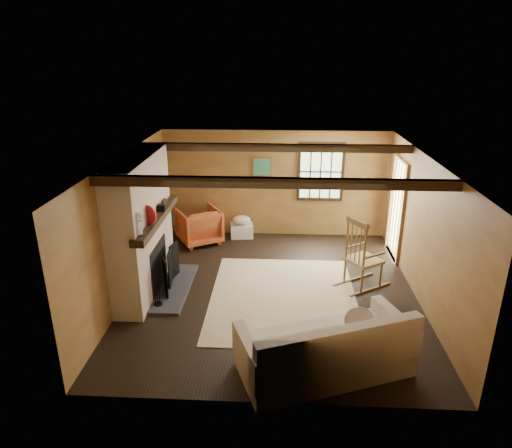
# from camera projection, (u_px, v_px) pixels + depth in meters

# --- Properties ---
(ground) EXTENTS (5.50, 5.50, 0.00)m
(ground) POSITION_uv_depth(u_px,v_px,m) (272.00, 291.00, 8.09)
(ground) COLOR black
(ground) RESTS_ON ground
(room_envelope) EXTENTS (5.02, 5.52, 2.44)m
(room_envelope) POSITION_uv_depth(u_px,v_px,m) (286.00, 199.00, 7.74)
(room_envelope) COLOR olive
(room_envelope) RESTS_ON ground
(fireplace) EXTENTS (1.02, 2.30, 2.40)m
(fireplace) POSITION_uv_depth(u_px,v_px,m) (143.00, 231.00, 7.81)
(fireplace) COLOR brown
(fireplace) RESTS_ON ground
(rug) EXTENTS (2.50, 3.00, 0.01)m
(rug) POSITION_uv_depth(u_px,v_px,m) (283.00, 297.00, 7.90)
(rug) COLOR tan
(rug) RESTS_ON ground
(rocking_chair) EXTENTS (1.07, 0.94, 1.32)m
(rocking_chair) POSITION_uv_depth(u_px,v_px,m) (362.00, 258.00, 8.09)
(rocking_chair) COLOR tan
(rocking_chair) RESTS_ON ground
(sofa) EXTENTS (2.44, 1.72, 0.91)m
(sofa) POSITION_uv_depth(u_px,v_px,m) (327.00, 352.00, 5.93)
(sofa) COLOR beige
(sofa) RESTS_ON ground
(firewood_pile) EXTENTS (0.74, 0.13, 0.27)m
(firewood_pile) POSITION_uv_depth(u_px,v_px,m) (190.00, 229.00, 10.55)
(firewood_pile) COLOR brown
(firewood_pile) RESTS_ON ground
(laundry_basket) EXTENTS (0.55, 0.45, 0.30)m
(laundry_basket) POSITION_uv_depth(u_px,v_px,m) (242.00, 230.00, 10.44)
(laundry_basket) COLOR silver
(laundry_basket) RESTS_ON ground
(basket_pillow) EXTENTS (0.48, 0.42, 0.21)m
(basket_pillow) POSITION_uv_depth(u_px,v_px,m) (242.00, 220.00, 10.35)
(basket_pillow) COLOR beige
(basket_pillow) RESTS_ON laundry_basket
(armchair) EXTENTS (1.16, 1.17, 0.79)m
(armchair) POSITION_uv_depth(u_px,v_px,m) (199.00, 226.00, 10.04)
(armchair) COLOR #BF6026
(armchair) RESTS_ON ground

